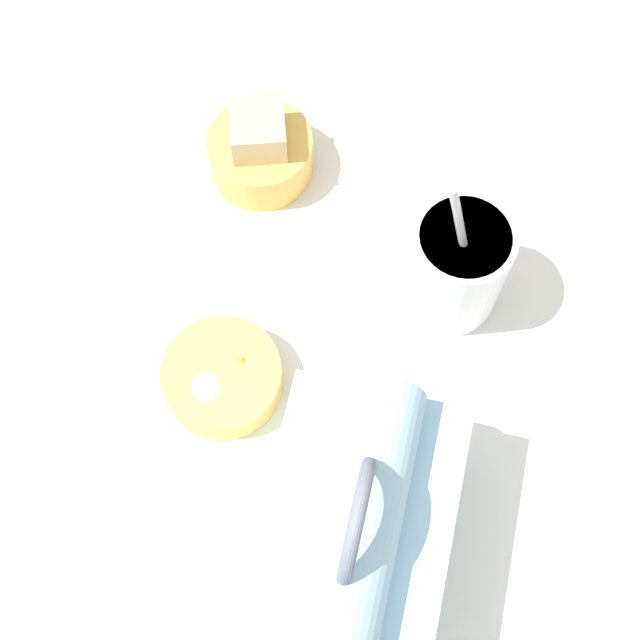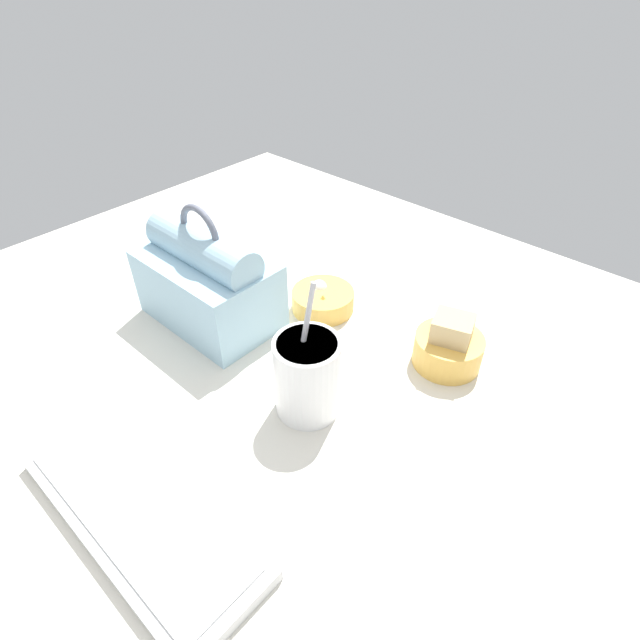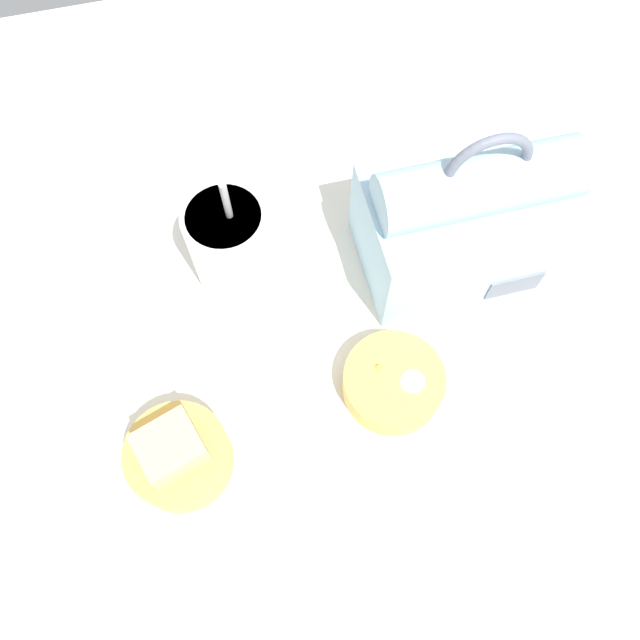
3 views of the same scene
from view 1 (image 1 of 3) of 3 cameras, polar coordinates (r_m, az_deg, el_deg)
name	(u,v)px [view 1 (image 1 of 3)]	position (r cm, az deg, el deg)	size (l,w,h in cm)	color
desk_surface	(364,321)	(82.42, 2.85, -0.08)	(140.00, 110.00, 2.00)	silver
lunch_bag	(352,540)	(68.73, 2.06, -13.92)	(21.71, 14.01, 20.21)	#9EC6DB
soup_cup	(456,266)	(77.78, 8.72, 3.44)	(8.63, 8.63, 19.13)	white
bento_bowl_sandwich	(260,150)	(86.28, -3.85, 10.80)	(10.02, 10.02, 8.32)	#EAB24C
bento_bowl_snacks	(223,377)	(77.81, -6.23, -3.67)	(10.41, 10.41, 4.56)	#EAB24C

